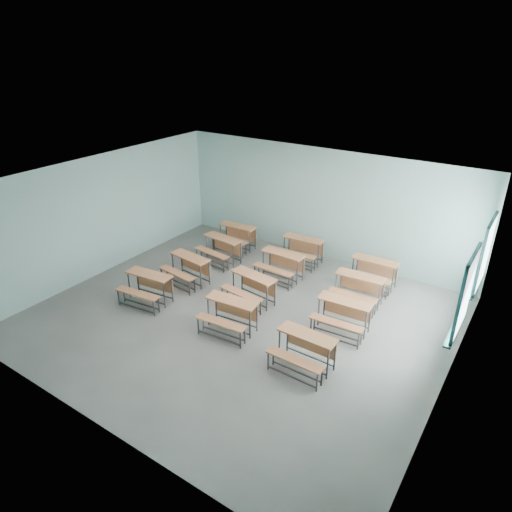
# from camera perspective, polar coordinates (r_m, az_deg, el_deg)

# --- Properties ---
(room) EXTENTS (9.04, 8.04, 3.24)m
(room) POSITION_cam_1_polar(r_m,az_deg,el_deg) (9.93, -1.56, 0.05)
(room) COLOR gray
(room) RESTS_ON ground
(desk_unit_r0c0) EXTENTS (1.25, 0.91, 0.73)m
(desk_unit_r0c0) POSITION_cam_1_polar(r_m,az_deg,el_deg) (11.37, -13.46, -3.45)
(desk_unit_r0c0) COLOR #B76B42
(desk_unit_r0c0) RESTS_ON ground
(desk_unit_r0c1) EXTENTS (1.23, 0.88, 0.73)m
(desk_unit_r0c1) POSITION_cam_1_polar(r_m,az_deg,el_deg) (10.04, -3.31, -6.94)
(desk_unit_r0c1) COLOR #B76B42
(desk_unit_r0c1) RESTS_ON ground
(desk_unit_r0c2) EXTENTS (1.19, 0.81, 0.73)m
(desk_unit_r0c2) POSITION_cam_1_polar(r_m,az_deg,el_deg) (9.03, 6.06, -11.24)
(desk_unit_r0c2) COLOR #B76B42
(desk_unit_r0c2) RESTS_ON ground
(desk_unit_r1c0) EXTENTS (1.25, 0.91, 0.73)m
(desk_unit_r1c0) POSITION_cam_1_polar(r_m,az_deg,el_deg) (12.07, -8.56, -1.20)
(desk_unit_r1c0) COLOR #B76B42
(desk_unit_r1c0) RESTS_ON ground
(desk_unit_r1c1) EXTENTS (1.26, 0.92, 0.73)m
(desk_unit_r1c1) POSITION_cam_1_polar(r_m,az_deg,el_deg) (11.02, -0.63, -3.66)
(desk_unit_r1c1) COLOR #B76B42
(desk_unit_r1c1) RESTS_ON ground
(desk_unit_r1c2) EXTENTS (1.21, 0.85, 0.73)m
(desk_unit_r1c2) POSITION_cam_1_polar(r_m,az_deg,el_deg) (10.18, 10.79, -6.91)
(desk_unit_r1c2) COLOR #B76B42
(desk_unit_r1c2) RESTS_ON ground
(desk_unit_r2c0) EXTENTS (1.25, 0.91, 0.73)m
(desk_unit_r2c0) POSITION_cam_1_polar(r_m,az_deg,el_deg) (13.08, -4.44, 1.23)
(desk_unit_r2c0) COLOR #B76B42
(desk_unit_r2c0) RESTS_ON ground
(desk_unit_r2c1) EXTENTS (1.20, 0.83, 0.73)m
(desk_unit_r2c1) POSITION_cam_1_polar(r_m,az_deg,el_deg) (12.13, 3.14, -0.78)
(desk_unit_r2c1) COLOR #B76B42
(desk_unit_r2c1) RESTS_ON ground
(desk_unit_r2c2) EXTENTS (1.21, 0.85, 0.73)m
(desk_unit_r2c2) POSITION_cam_1_polar(r_m,az_deg,el_deg) (11.26, 12.66, -3.68)
(desk_unit_r2c2) COLOR #B76B42
(desk_unit_r2c2) RESTS_ON ground
(desk_unit_r3c0) EXTENTS (1.20, 0.83, 0.73)m
(desk_unit_r3c0) POSITION_cam_1_polar(r_m,az_deg,el_deg) (13.89, -2.54, 2.80)
(desk_unit_r3c0) COLOR #B76B42
(desk_unit_r3c0) RESTS_ON ground
(desk_unit_r3c1) EXTENTS (1.21, 0.84, 0.73)m
(desk_unit_r3c1) POSITION_cam_1_polar(r_m,az_deg,el_deg) (13.06, 5.74, 1.13)
(desk_unit_r3c1) COLOR #B76B42
(desk_unit_r3c1) RESTS_ON ground
(desk_unit_r3c2) EXTENTS (1.17, 0.79, 0.73)m
(desk_unit_r3c2) POSITION_cam_1_polar(r_m,az_deg,el_deg) (12.13, 14.46, -1.64)
(desk_unit_r3c2) COLOR #B76B42
(desk_unit_r3c2) RESTS_ON ground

